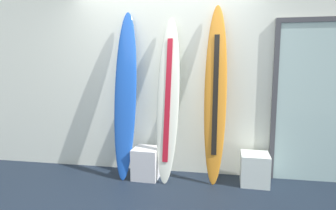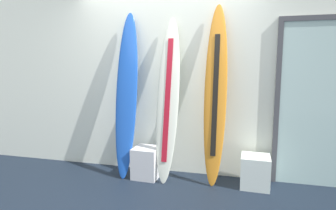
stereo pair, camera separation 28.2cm
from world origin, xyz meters
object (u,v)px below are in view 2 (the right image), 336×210
at_px(surfboard_sunset, 215,95).
at_px(glass_door, 319,101).
at_px(surfboard_ivory, 168,100).
at_px(display_block_left, 255,171).
at_px(surfboard_cobalt, 126,96).
at_px(display_block_center, 146,162).

distance_m(surfboard_sunset, glass_door, 1.25).
relative_size(surfboard_ivory, surfboard_sunset, 0.94).
bearing_deg(display_block_left, surfboard_sunset, 175.91).
relative_size(surfboard_sunset, display_block_left, 5.72).
bearing_deg(surfboard_cobalt, display_block_center, -8.31).
bearing_deg(display_block_center, surfboard_cobalt, 171.69).
bearing_deg(glass_door, display_block_left, -161.57).
bearing_deg(display_block_center, glass_door, 7.60).
relative_size(surfboard_ivory, display_block_center, 5.16).
xyz_separation_m(surfboard_sunset, display_block_left, (0.51, -0.04, -0.94)).
bearing_deg(surfboard_ivory, glass_door, 7.60).
height_order(surfboard_cobalt, display_block_left, surfboard_cobalt).
relative_size(surfboard_ivory, display_block_left, 5.36).
xyz_separation_m(surfboard_sunset, glass_door, (1.24, 0.20, -0.06)).
xyz_separation_m(surfboard_sunset, display_block_center, (-0.89, -0.08, -0.93)).
bearing_deg(glass_door, display_block_center, -172.40).
bearing_deg(surfboard_cobalt, glass_door, 5.72).
height_order(surfboard_ivory, display_block_center, surfboard_ivory).
height_order(surfboard_sunset, display_block_center, surfboard_sunset).
xyz_separation_m(surfboard_cobalt, surfboard_sunset, (1.18, 0.04, 0.04)).
height_order(surfboard_sunset, display_block_left, surfboard_sunset).
height_order(surfboard_ivory, display_block_left, surfboard_ivory).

